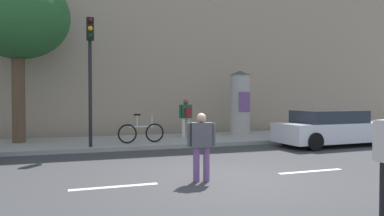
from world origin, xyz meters
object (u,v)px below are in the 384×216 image
traffic_light (90,61)px  pedestrian_near_pole (186,114)px  bicycle_leaning (141,132)px  pedestrian_with_backpack (201,142)px  street_tree (18,17)px  parked_car_blue (333,129)px  poster_column (240,102)px

traffic_light → pedestrian_near_pole: (4.09, 2.04, -1.96)m
pedestrian_near_pole → bicycle_leaning: (-2.22, -1.36, -0.59)m
traffic_light → pedestrian_with_backpack: 6.15m
street_tree → bicycle_leaning: size_ratio=3.60×
traffic_light → street_tree: 3.79m
pedestrian_with_backpack → pedestrian_near_pole: pedestrian_near_pole is taller
traffic_light → pedestrian_with_backpack: size_ratio=2.94×
pedestrian_with_backpack → bicycle_leaning: size_ratio=0.84×
pedestrian_near_pole → parked_car_blue: (4.77, -3.49, -0.46)m
parked_car_blue → bicycle_leaning: bearing=163.0°
pedestrian_near_pole → street_tree: bearing=178.2°
poster_column → parked_car_blue: (2.02, -3.83, -0.99)m
traffic_light → poster_column: bearing=19.2°
traffic_light → pedestrian_near_pole: bearing=26.5°
street_tree → parked_car_blue: street_tree is taller
street_tree → pedestrian_near_pole: 7.56m
street_tree → pedestrian_near_pole: street_tree is taller
traffic_light → poster_column: traffic_light is taller
pedestrian_with_backpack → bicycle_leaning: pedestrian_with_backpack is taller
pedestrian_near_pole → bicycle_leaning: pedestrian_near_pole is taller
poster_column → pedestrian_with_backpack: size_ratio=1.99×
traffic_light → pedestrian_with_backpack: (2.02, -5.37, -2.23)m
pedestrian_with_backpack → pedestrian_near_pole: bearing=74.4°
poster_column → street_tree: bearing=-179.2°
bicycle_leaning → poster_column: bearing=18.9°
poster_column → pedestrian_near_pole: bearing=-172.9°
pedestrian_near_pole → parked_car_blue: pedestrian_near_pole is taller
parked_car_blue → pedestrian_near_pole: bearing=143.8°
poster_column → pedestrian_near_pole: size_ratio=1.82×
bicycle_leaning → parked_car_blue: bearing=-17.0°
street_tree → parked_car_blue: 12.65m
street_tree → bicycle_leaning: (4.36, -1.56, -4.33)m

